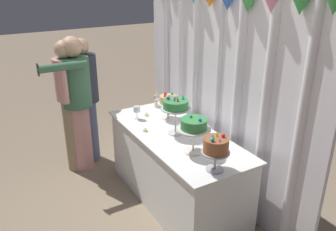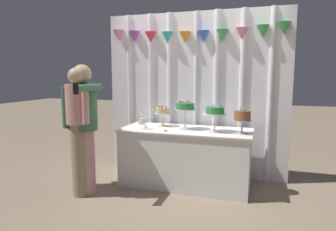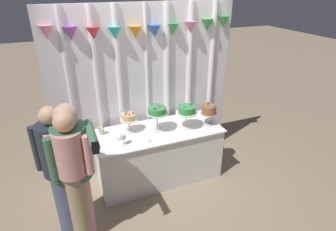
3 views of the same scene
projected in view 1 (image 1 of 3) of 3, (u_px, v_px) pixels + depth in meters
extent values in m
plane|color=gray|center=(168.00, 201.00, 3.77)|extent=(24.00, 24.00, 0.00)
cube|color=white|center=(218.00, 86.00, 3.58)|extent=(2.72, 0.04, 2.43)
cylinder|color=white|center=(166.00, 64.00, 4.40)|extent=(0.07, 0.07, 2.43)
cylinder|color=white|center=(181.00, 71.00, 4.11)|extent=(0.08, 0.08, 2.43)
cylinder|color=white|center=(196.00, 77.00, 3.87)|extent=(0.09, 0.09, 2.43)
cylinder|color=white|center=(218.00, 87.00, 3.55)|extent=(0.05, 0.05, 2.43)
cylinder|color=white|center=(238.00, 96.00, 3.31)|extent=(0.10, 0.10, 2.43)
cylinder|color=white|center=(266.00, 108.00, 3.02)|extent=(0.09, 0.09, 2.43)
cylinder|color=white|center=(301.00, 123.00, 2.71)|extent=(0.08, 0.08, 2.43)
cone|color=blue|center=(228.00, 1.00, 3.12)|extent=(0.17, 0.17, 0.16)
cone|color=green|center=(248.00, 2.00, 2.90)|extent=(0.17, 0.17, 0.16)
cone|color=pink|center=(272.00, 3.00, 2.68)|extent=(0.17, 0.17, 0.16)
cone|color=green|center=(301.00, 3.00, 2.46)|extent=(0.17, 0.17, 0.16)
cone|color=green|center=(335.00, 2.00, 2.24)|extent=(0.17, 0.17, 0.16)
cube|color=white|center=(176.00, 168.00, 3.67)|extent=(1.72, 0.70, 0.78)
cube|color=white|center=(176.00, 134.00, 3.51)|extent=(1.77, 0.75, 0.01)
cylinder|color=silver|center=(168.00, 118.00, 3.86)|extent=(0.15, 0.15, 0.01)
cylinder|color=silver|center=(168.00, 111.00, 3.83)|extent=(0.03, 0.03, 0.17)
cylinder|color=silver|center=(168.00, 103.00, 3.80)|extent=(0.23, 0.23, 0.01)
cylinder|color=#DBB775|center=(168.00, 99.00, 3.78)|extent=(0.19, 0.19, 0.08)
sphere|color=purple|center=(169.00, 96.00, 3.70)|extent=(0.03, 0.03, 0.03)
sphere|color=#2DB2B7|center=(172.00, 93.00, 3.79)|extent=(0.03, 0.03, 0.03)
sphere|color=#DB333D|center=(165.00, 94.00, 3.79)|extent=(0.03, 0.03, 0.03)
cone|color=#DB333D|center=(165.00, 95.00, 3.73)|extent=(0.03, 0.03, 0.04)
cylinder|color=silver|center=(175.00, 133.00, 3.52)|extent=(0.15, 0.15, 0.01)
cylinder|color=silver|center=(175.00, 121.00, 3.46)|extent=(0.02, 0.02, 0.25)
cylinder|color=silver|center=(176.00, 108.00, 3.41)|extent=(0.29, 0.29, 0.01)
cylinder|color=#388E47|center=(176.00, 104.00, 3.40)|extent=(0.25, 0.25, 0.08)
cone|color=#DB333D|center=(178.00, 99.00, 3.33)|extent=(0.03, 0.03, 0.04)
cone|color=#2DB2B7|center=(183.00, 97.00, 3.39)|extent=(0.03, 0.03, 0.05)
sphere|color=pink|center=(175.00, 98.00, 3.41)|extent=(0.03, 0.03, 0.03)
sphere|color=purple|center=(168.00, 98.00, 3.39)|extent=(0.03, 0.03, 0.03)
cone|color=purple|center=(174.00, 99.00, 3.35)|extent=(0.02, 0.02, 0.03)
cylinder|color=silver|center=(193.00, 151.00, 3.16)|extent=(0.17, 0.17, 0.01)
cylinder|color=silver|center=(193.00, 140.00, 3.12)|extent=(0.02, 0.02, 0.21)
cylinder|color=silver|center=(194.00, 129.00, 3.07)|extent=(0.31, 0.31, 0.01)
cylinder|color=#388E47|center=(194.00, 124.00, 3.05)|extent=(0.24, 0.24, 0.09)
sphere|color=blue|center=(200.00, 120.00, 2.98)|extent=(0.03, 0.03, 0.03)
sphere|color=#2DB2B7|center=(191.00, 116.00, 3.06)|extent=(0.02, 0.02, 0.02)
cylinder|color=#B2B2B7|center=(214.00, 169.00, 2.88)|extent=(0.15, 0.15, 0.01)
cylinder|color=#B2B2B7|center=(215.00, 161.00, 2.85)|extent=(0.02, 0.02, 0.15)
cylinder|color=#B2B2B7|center=(215.00, 152.00, 2.82)|extent=(0.23, 0.23, 0.01)
cylinder|color=#995633|center=(216.00, 145.00, 2.79)|extent=(0.21, 0.21, 0.12)
cone|color=purple|center=(220.00, 140.00, 2.71)|extent=(0.02, 0.02, 0.03)
sphere|color=#DB333D|center=(223.00, 135.00, 2.78)|extent=(0.03, 0.03, 0.03)
cone|color=yellow|center=(217.00, 134.00, 2.80)|extent=(0.03, 0.03, 0.04)
cone|color=#2DB2B7|center=(212.00, 136.00, 2.77)|extent=(0.02, 0.02, 0.03)
sphere|color=#2DB2B7|center=(212.00, 140.00, 2.71)|extent=(0.03, 0.03, 0.03)
cylinder|color=silver|center=(137.00, 119.00, 3.86)|extent=(0.06, 0.06, 0.00)
cylinder|color=silver|center=(137.00, 115.00, 3.84)|extent=(0.01, 0.01, 0.08)
cylinder|color=silver|center=(137.00, 109.00, 3.81)|extent=(0.07, 0.07, 0.06)
cylinder|color=beige|center=(158.00, 103.00, 4.17)|extent=(0.08, 0.08, 0.10)
sphere|color=#CC9EC6|center=(154.00, 97.00, 4.17)|extent=(0.04, 0.04, 0.04)
sphere|color=#E5C666|center=(157.00, 96.00, 4.12)|extent=(0.03, 0.03, 0.03)
sphere|color=#E5C666|center=(157.00, 94.00, 4.13)|extent=(0.03, 0.03, 0.03)
cylinder|color=beige|center=(146.00, 115.00, 3.94)|extent=(0.05, 0.05, 0.02)
sphere|color=#F9CC4C|center=(146.00, 113.00, 3.93)|extent=(0.01, 0.01, 0.01)
cylinder|color=beige|center=(145.00, 130.00, 3.56)|extent=(0.05, 0.05, 0.02)
sphere|color=#F9CC4C|center=(145.00, 128.00, 3.55)|extent=(0.01, 0.01, 0.01)
cylinder|color=#4C5675|center=(89.00, 131.00, 4.47)|extent=(0.31, 0.31, 0.82)
cylinder|color=#282D38|center=(84.00, 78.00, 4.20)|extent=(0.43, 0.43, 0.58)
sphere|color=tan|center=(81.00, 46.00, 4.05)|extent=(0.19, 0.19, 0.19)
cylinder|color=#282D38|center=(86.00, 74.00, 4.39)|extent=(0.08, 0.08, 0.51)
cylinder|color=#282D38|center=(81.00, 84.00, 4.01)|extent=(0.08, 0.08, 0.51)
cylinder|color=#D6938E|center=(81.00, 137.00, 4.27)|extent=(0.33, 0.33, 0.83)
cylinder|color=#3D6B4C|center=(75.00, 82.00, 4.00)|extent=(0.46, 0.46, 0.58)
sphere|color=tan|center=(71.00, 47.00, 3.84)|extent=(0.24, 0.24, 0.24)
cylinder|color=#3D6B4C|center=(63.00, 80.00, 4.11)|extent=(0.08, 0.08, 0.51)
cylinder|color=#3D6B4C|center=(63.00, 67.00, 3.67)|extent=(0.08, 0.51, 0.08)
cube|color=black|center=(38.00, 70.00, 3.56)|extent=(0.06, 0.01, 0.12)
cylinder|color=#9E8966|center=(73.00, 135.00, 4.24)|extent=(0.27, 0.27, 0.92)
cylinder|color=#D6938E|center=(67.00, 79.00, 3.96)|extent=(0.38, 0.38, 0.48)
sphere|color=tan|center=(63.00, 49.00, 3.83)|extent=(0.20, 0.20, 0.20)
cube|color=#664C84|center=(55.00, 79.00, 3.90)|extent=(0.04, 0.02, 0.31)
cylinder|color=#D6938E|center=(70.00, 75.00, 4.14)|extent=(0.08, 0.08, 0.43)
cylinder|color=#D6938E|center=(64.00, 85.00, 3.80)|extent=(0.08, 0.08, 0.43)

